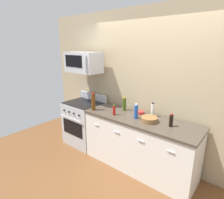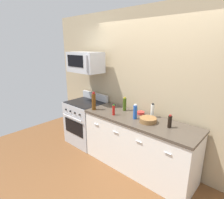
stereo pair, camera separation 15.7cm
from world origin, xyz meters
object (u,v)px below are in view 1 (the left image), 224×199
bottle_wine_amber (93,102)px  bowl_wooden_salad (149,119)px  bottle_vinegar_white (153,110)px  bottle_soda_blue (136,112)px  bottle_olive_oil (124,104)px  range_oven (84,122)px  bowl_red_small (141,112)px  bottle_soy_sauce_dark (171,120)px  microwave (83,62)px  bottle_hot_sauce_red (114,110)px

bottle_wine_amber → bowl_wooden_salad: (1.06, 0.17, -0.12)m
bottle_vinegar_white → bottle_soda_blue: bottle_soda_blue is taller
bottle_vinegar_white → bottle_olive_oil: (-0.55, -0.05, 0.01)m
range_oven → bowl_red_small: 1.37m
bottle_olive_oil → bowl_wooden_salad: bearing=-16.6°
bowl_red_small → bowl_wooden_salad: bowl_wooden_salad is taller
bottle_soda_blue → bottle_wine_amber: 0.84m
bottle_olive_oil → bottle_soy_sauce_dark: bearing=-8.5°
microwave → bottle_hot_sauce_red: (0.94, -0.20, -0.74)m
microwave → bottle_soy_sauce_dark: 2.02m
bottle_wine_amber → microwave: bearing=154.1°
bottle_vinegar_white → bowl_red_small: (-0.22, -0.01, -0.09)m
range_oven → bottle_olive_oil: bottle_olive_oil is taller
microwave → bottle_soda_blue: (1.31, -0.09, -0.71)m
bottle_vinegar_white → bowl_red_small: bottle_vinegar_white is taller
bottle_hot_sauce_red → bowl_wooden_salad: bearing=11.8°
microwave → bottle_hot_sauce_red: microwave is taller
bottle_soda_blue → range_oven: bearing=178.1°
bottle_vinegar_white → bowl_red_small: size_ratio=1.92×
bottle_olive_oil → bottle_soy_sauce_dark: 0.96m
bottle_hot_sauce_red → bottle_wine_amber: bearing=-175.1°
bottle_wine_amber → bottle_olive_oil: 0.57m
bottle_vinegar_white → bottle_olive_oil: size_ratio=0.95×
bottle_soy_sauce_dark → bowl_red_small: 0.64m
bowl_red_small → bottle_olive_oil: bearing=-173.6°
bottle_olive_oil → bottle_soda_blue: bearing=-28.0°
bottle_vinegar_white → microwave: bearing=-173.8°
bottle_olive_oil → range_oven: bearing=-170.5°
bottle_olive_oil → bowl_wooden_salad: bottle_olive_oil is taller
bowl_red_small → bowl_wooden_salad: 0.35m
microwave → bowl_red_small: size_ratio=5.92×
bottle_soda_blue → microwave: bearing=176.2°
range_oven → bottle_wine_amber: bearing=-21.5°
bottle_olive_oil → bowl_red_small: (0.33, 0.04, -0.10)m
bottle_soda_blue → bottle_wine_amber: size_ratio=0.74×
range_oven → bowl_wooden_salad: (1.55, -0.03, 0.49)m
bottle_wine_amber → bowl_red_small: size_ratio=2.66×
bottle_soda_blue → bowl_red_small: 0.26m
microwave → bottle_hot_sauce_red: bearing=-11.8°
range_oven → microwave: (0.00, 0.04, 1.28)m
range_oven → bowl_red_small: range_oven is taller
bottle_soda_blue → bottle_soy_sauce_dark: size_ratio=1.25×
bottle_vinegar_white → bottle_soy_sauce_dark: size_ratio=1.22×
bottle_soy_sauce_dark → bowl_red_small: (-0.61, 0.18, -0.07)m
bottle_wine_amber → bottle_hot_sauce_red: (0.46, 0.04, -0.07)m
bottle_wine_amber → bottle_soy_sauce_dark: bearing=8.4°
bottle_olive_oil → bowl_wooden_salad: 0.64m
bottle_olive_oil → microwave: bearing=-173.2°
bottle_wine_amber → bowl_red_small: bottle_wine_amber is taller
bottle_wine_amber → bottle_soy_sauce_dark: (1.40, 0.21, -0.06)m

